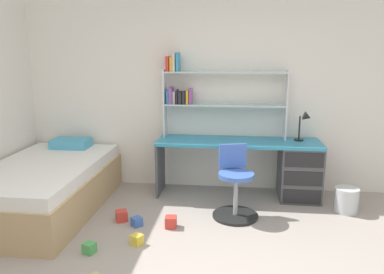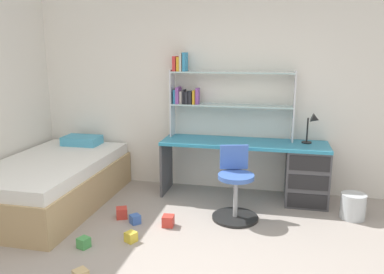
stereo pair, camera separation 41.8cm
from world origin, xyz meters
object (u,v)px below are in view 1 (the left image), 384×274
bookshelf_hutch (206,90)px  toy_block_blue_2 (137,222)px  desk_lamp (305,121)px  toy_block_green_1 (89,248)px  desk (282,166)px  bed_platform (45,187)px  toy_block_red_5 (122,216)px  toy_block_red_0 (171,222)px  waste_bin (346,200)px  swivel_chair (235,189)px  toy_block_yellow_3 (137,240)px

bookshelf_hutch → toy_block_blue_2: bearing=-118.1°
desk_lamp → toy_block_green_1: bearing=-142.1°
desk → bed_platform: size_ratio=0.99×
bed_platform → toy_block_red_5: size_ratio=17.30×
toy_block_red_0 → waste_bin: bearing=18.0°
swivel_chair → toy_block_yellow_3: size_ratio=8.12×
toy_block_yellow_3 → toy_block_red_5: toy_block_red_5 is taller
toy_block_red_0 → toy_block_green_1: (-0.67, -0.62, -0.01)m
swivel_chair → toy_block_red_0: (-0.68, -0.37, -0.27)m
desk_lamp → toy_block_red_5: (-2.11, -1.00, -0.93)m
toy_block_red_5 → toy_block_blue_2: bearing=-27.4°
desk_lamp → swivel_chair: 1.30m
toy_block_green_1 → desk: bearing=40.4°
toy_block_yellow_3 → toy_block_red_5: 0.58m
bookshelf_hutch → toy_block_blue_2: bookshelf_hutch is taller
bookshelf_hutch → toy_block_red_5: size_ratio=13.17×
desk_lamp → toy_block_red_5: desk_lamp is taller
toy_block_blue_2 → toy_block_yellow_3: (0.10, -0.39, 0.00)m
swivel_chair → waste_bin: size_ratio=2.82×
desk → toy_block_blue_2: 1.98m
bed_platform → toy_block_yellow_3: size_ratio=20.86×
bed_platform → toy_block_green_1: (0.89, -0.90, -0.24)m
desk_lamp → toy_block_green_1: (-2.20, -1.71, -0.94)m
swivel_chair → toy_block_red_0: swivel_chair is taller
swivel_chair → toy_block_red_5: (-1.25, -0.29, -0.27)m
bed_platform → toy_block_yellow_3: (1.29, -0.69, -0.24)m
toy_block_green_1 → toy_block_red_5: (0.09, 0.71, 0.01)m
desk → toy_block_green_1: 2.57m
desk → toy_block_blue_2: (-1.64, -1.04, -0.37)m
toy_block_blue_2 → toy_block_yellow_3: bearing=-75.1°
toy_block_yellow_3 → toy_block_green_1: bearing=-152.4°
toy_block_yellow_3 → desk_lamp: bearing=39.8°
toy_block_green_1 → swivel_chair: bearing=36.5°
bookshelf_hutch → swivel_chair: (0.40, -0.82, -1.03)m
waste_bin → toy_block_green_1: (-2.65, -1.27, -0.09)m
bookshelf_hutch → toy_block_blue_2: 1.90m
waste_bin → toy_block_red_5: (-2.55, -0.56, -0.08)m
desk_lamp → bed_platform: (-3.09, -0.81, -0.70)m
toy_block_red_0 → desk: bearing=39.1°
bed_platform → waste_bin: bed_platform is taller
toy_block_blue_2 → swivel_chair: bearing=20.4°
bed_platform → toy_block_yellow_3: bed_platform is taller
bed_platform → toy_block_red_0: bearing=-10.3°
bed_platform → desk_lamp: bearing=14.7°
waste_bin → toy_block_yellow_3: 2.49m
bookshelf_hutch → waste_bin: size_ratio=5.52×
toy_block_red_0 → toy_block_yellow_3: (-0.27, -0.41, -0.01)m
toy_block_blue_2 → toy_block_red_5: size_ratio=0.83×
toy_block_red_5 → bookshelf_hutch: bearing=52.6°
bookshelf_hutch → waste_bin: bookshelf_hutch is taller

